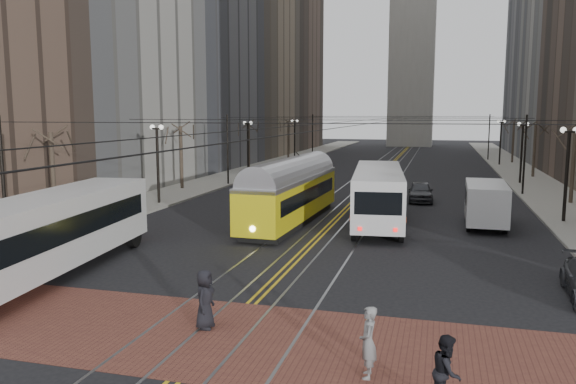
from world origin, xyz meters
The scene contains 20 objects.
ground centered at (0.00, 0.00, 0.00)m, with size 260.00×260.00×0.00m, color black.
sidewalk_left centered at (-15.00, 45.00, 0.07)m, with size 5.00×140.00×0.15m, color gray.
sidewalk_right centered at (15.00, 45.00, 0.07)m, with size 5.00×140.00×0.15m, color gray.
crosswalk_band centered at (0.00, -4.00, 0.01)m, with size 25.00×6.00×0.01m, color brown.
streetcar_rails centered at (0.00, 45.00, 0.00)m, with size 4.80×130.00×0.02m, color gray.
centre_lines centered at (0.00, 45.00, 0.01)m, with size 0.42×130.00×0.01m, color gold.
building_left_mid centered at (-25.50, 46.00, 17.00)m, with size 16.00×20.00×34.00m, color slate.
building_left_far centered at (-25.50, 86.00, 20.00)m, with size 16.00×20.00×40.00m, color brown.
building_right_far centered at (25.50, 86.00, 20.00)m, with size 16.00×20.00×40.00m, color slate.
lamp_posts centered at (0.00, 28.75, 2.80)m, with size 27.60×57.20×5.60m.
street_trees centered at (0.00, 35.25, 2.80)m, with size 31.68×53.28×5.60m.
trolley_wires centered at (0.00, 34.83, 3.77)m, with size 25.96×120.00×6.60m.
transit_bus centered at (-9.11, 0.00, 1.67)m, with size 2.79×13.39×3.35m, color silver.
streetcar centered at (-2.50, 13.91, 1.55)m, with size 2.45×13.18×3.11m, color yellow.
rear_bus centered at (2.68, 15.17, 1.66)m, with size 2.77×12.72×3.32m, color silver.
cargo_van centered at (8.97, 15.63, 1.30)m, with size 2.26×5.88×2.60m, color #BABABA.
sedan_grey centered at (4.91, 24.67, 0.76)m, with size 1.80×4.47×1.52m, color #393B40.
pedestrian_a centered at (-0.66, -3.48, 0.95)m, with size 0.92×0.60×1.87m, color black.
pedestrian_b centered at (4.67, -5.46, 0.94)m, with size 0.68×0.44×1.85m, color gray.
pedestrian_c centered at (6.58, -6.50, 0.88)m, with size 0.84×0.65×1.73m, color black.
Camera 1 is at (6.25, -19.03, 6.66)m, focal length 35.00 mm.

